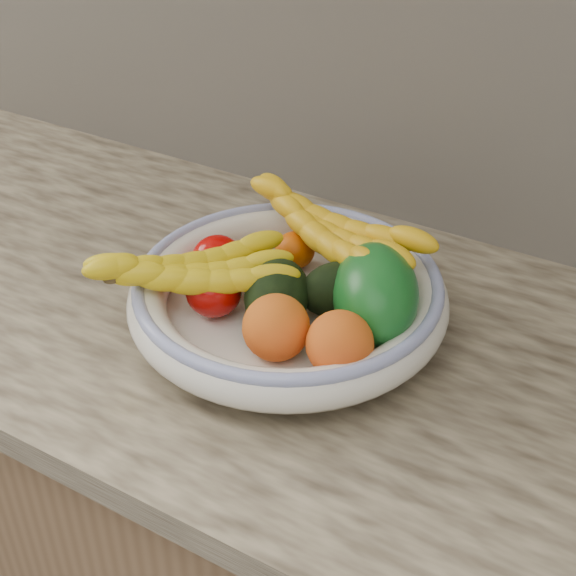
% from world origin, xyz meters
% --- Properties ---
extents(kitchen_counter, '(2.44, 0.66, 1.40)m').
position_xyz_m(kitchen_counter, '(0.00, 1.69, 0.46)').
color(kitchen_counter, brown).
rests_on(kitchen_counter, ground).
extents(fruit_bowl, '(0.39, 0.39, 0.08)m').
position_xyz_m(fruit_bowl, '(0.00, 1.66, 0.95)').
color(fruit_bowl, silver).
rests_on(fruit_bowl, kitchen_counter).
extents(clementine_back_left, '(0.07, 0.07, 0.05)m').
position_xyz_m(clementine_back_left, '(-0.04, 1.75, 0.95)').
color(clementine_back_left, '#DE5904').
rests_on(clementine_back_left, fruit_bowl).
extents(clementine_back_right, '(0.07, 0.07, 0.05)m').
position_xyz_m(clementine_back_right, '(0.04, 1.78, 0.95)').
color(clementine_back_right, '#E25004').
rests_on(clementine_back_right, fruit_bowl).
extents(tomato_left, '(0.08, 0.08, 0.06)m').
position_xyz_m(tomato_left, '(-0.11, 1.67, 0.96)').
color(tomato_left, '#BA0200').
rests_on(tomato_left, fruit_bowl).
extents(tomato_near_left, '(0.07, 0.07, 0.06)m').
position_xyz_m(tomato_near_left, '(-0.07, 1.61, 0.96)').
color(tomato_near_left, '#9D0806').
rests_on(tomato_near_left, fruit_bowl).
extents(avocado_center, '(0.12, 0.13, 0.08)m').
position_xyz_m(avocado_center, '(-0.00, 1.64, 0.96)').
color(avocado_center, black).
rests_on(avocado_center, fruit_bowl).
extents(avocado_right, '(0.11, 0.12, 0.07)m').
position_xyz_m(avocado_right, '(0.06, 1.68, 0.96)').
color(avocado_right, black).
rests_on(avocado_right, fruit_bowl).
extents(green_mango, '(0.19, 0.20, 0.13)m').
position_xyz_m(green_mango, '(0.11, 1.68, 0.98)').
color(green_mango, '#0F5319').
rests_on(green_mango, fruit_bowl).
extents(peach_front, '(0.10, 0.10, 0.08)m').
position_xyz_m(peach_front, '(0.03, 1.58, 0.97)').
color(peach_front, orange).
rests_on(peach_front, fruit_bowl).
extents(peach_right, '(0.10, 0.10, 0.07)m').
position_xyz_m(peach_right, '(0.11, 1.59, 0.97)').
color(peach_right, orange).
rests_on(peach_right, fruit_bowl).
extents(banana_bunch_back, '(0.32, 0.20, 0.08)m').
position_xyz_m(banana_bunch_back, '(0.00, 1.75, 0.99)').
color(banana_bunch_back, yellow).
rests_on(banana_bunch_back, fruit_bowl).
extents(banana_bunch_front, '(0.26, 0.26, 0.07)m').
position_xyz_m(banana_bunch_front, '(-0.10, 1.60, 0.98)').
color(banana_bunch_front, yellow).
rests_on(banana_bunch_front, fruit_bowl).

